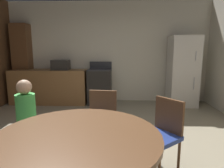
{
  "coord_description": "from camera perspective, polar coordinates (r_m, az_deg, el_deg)",
  "views": [
    {
      "loc": [
        0.33,
        -2.29,
        1.43
      ],
      "look_at": [
        0.2,
        0.88,
        0.86
      ],
      "focal_mm": 31.09,
      "sensor_mm": 36.0,
      "label": 1
    }
  ],
  "objects": [
    {
      "name": "wall_back",
      "position": [
        5.44,
        -1.12,
        9.29
      ],
      "size": [
        5.69,
        0.12,
        2.7
      ],
      "primitive_type": "cube",
      "color": "silver",
      "rests_on": "ground"
    },
    {
      "name": "chair_northeast",
      "position": [
        2.36,
        14.49,
        -13.32
      ],
      "size": [
        0.56,
        0.56,
        0.87
      ],
      "rotation": [
        0.0,
        0.0,
        3.83
      ],
      "color": "brown",
      "rests_on": "ground"
    },
    {
      "name": "chair_north",
      "position": [
        2.68,
        -3.06,
        -10.12
      ],
      "size": [
        0.43,
        0.43,
        0.87
      ],
      "rotation": [
        0.0,
        0.0,
        4.63
      ],
      "color": "brown",
      "rests_on": "ground"
    },
    {
      "name": "pantry_column",
      "position": [
        5.86,
        -24.7,
        5.49
      ],
      "size": [
        0.44,
        0.36,
        2.1
      ],
      "primitive_type": "cube",
      "color": "brown",
      "rests_on": "ground"
    },
    {
      "name": "microwave",
      "position": [
        5.28,
        -14.84,
        5.45
      ],
      "size": [
        0.44,
        0.32,
        0.26
      ],
      "primitive_type": "cube",
      "color": "#2D2B28",
      "rests_on": "kitchen_counter"
    },
    {
      "name": "person_child",
      "position": [
        2.54,
        -23.73,
        -10.29
      ],
      "size": [
        0.31,
        0.31,
        1.09
      ],
      "rotation": [
        0.0,
        0.0,
        5.55
      ],
      "color": "#8C337A",
      "rests_on": "ground"
    },
    {
      "name": "ground_plane",
      "position": [
        2.72,
        -5.33,
        -21.63
      ],
      "size": [
        14.0,
        14.0,
        0.0
      ],
      "primitive_type": "plane",
      "color": "gray"
    },
    {
      "name": "oven_range",
      "position": [
        5.15,
        -3.59,
        -0.66
      ],
      "size": [
        0.6,
        0.6,
        1.1
      ],
      "color": "black",
      "rests_on": "ground"
    },
    {
      "name": "refrigerator",
      "position": [
        5.26,
        20.04,
        3.52
      ],
      "size": [
        0.68,
        0.68,
        1.76
      ],
      "color": "silver",
      "rests_on": "ground"
    },
    {
      "name": "kitchen_counter",
      "position": [
        5.46,
        -17.8,
        -0.7
      ],
      "size": [
        2.0,
        0.6,
        0.9
      ],
      "primitive_type": "cube",
      "color": "olive",
      "rests_on": "ground"
    },
    {
      "name": "dining_table",
      "position": [
        1.69,
        -9.88,
        -18.85
      ],
      "size": [
        1.35,
        1.35,
        0.76
      ],
      "color": "brown",
      "rests_on": "ground"
    }
  ]
}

